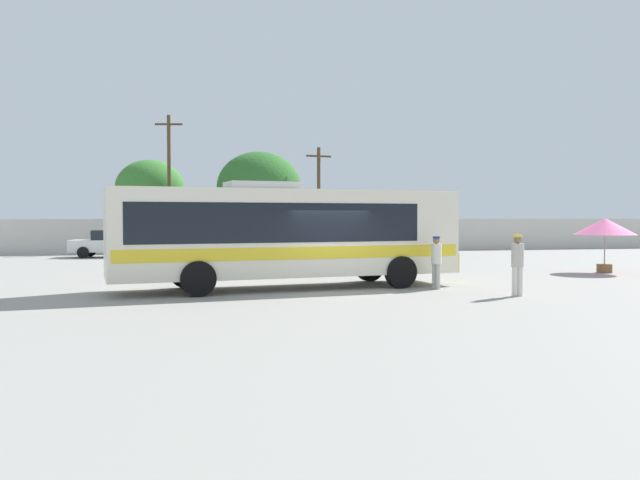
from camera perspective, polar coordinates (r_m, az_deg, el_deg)
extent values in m
plane|color=gray|center=(30.24, -3.39, -2.33)|extent=(300.00, 300.00, 0.00)
cube|color=beige|center=(42.38, -5.91, 0.39)|extent=(80.00, 0.30, 2.16)
cube|color=silver|center=(20.99, -2.90, 0.66)|extent=(11.39, 4.06, 2.72)
cube|color=black|center=(20.82, -4.37, 1.55)|extent=(9.41, 3.82, 1.20)
cube|color=yellow|center=(21.01, -2.90, -0.97)|extent=(11.18, 4.06, 0.38)
cube|color=#19212D|center=(23.25, 10.39, 1.97)|extent=(0.36, 2.28, 1.41)
cube|color=yellow|center=(23.30, 10.38, -1.77)|extent=(0.40, 2.48, 0.65)
cube|color=#B2B2B2|center=(20.77, -5.12, 4.72)|extent=(2.37, 1.69, 0.24)
cylinder|color=black|center=(23.42, 4.33, -2.33)|extent=(1.07, 0.44, 1.04)
cylinder|color=black|center=(21.22, 7.06, -2.80)|extent=(1.07, 0.44, 1.04)
cylinder|color=black|center=(21.57, -11.68, -2.75)|extent=(1.07, 0.44, 1.04)
cylinder|color=black|center=(19.17, -10.61, -3.34)|extent=(1.07, 0.44, 1.04)
cylinder|color=#B7B2A8|center=(21.21, 9.97, -3.14)|extent=(0.15, 0.15, 0.80)
cylinder|color=#B7B2A8|center=(21.10, 10.25, -3.17)|extent=(0.15, 0.15, 0.80)
cylinder|color=silver|center=(21.11, 10.12, -1.20)|extent=(0.43, 0.43, 0.64)
sphere|color=#8C6647|center=(21.09, 10.13, -0.04)|extent=(0.22, 0.22, 0.22)
cylinder|color=navy|center=(21.08, 10.13, 0.22)|extent=(0.23, 0.23, 0.07)
cylinder|color=silver|center=(19.83, 17.06, -3.49)|extent=(0.16, 0.16, 0.86)
cylinder|color=silver|center=(19.76, 16.64, -3.50)|extent=(0.16, 0.16, 0.86)
cylinder|color=#B7B2A8|center=(19.74, 16.87, -1.28)|extent=(0.38, 0.38, 0.68)
sphere|color=#8C6647|center=(19.72, 16.89, 0.04)|extent=(0.23, 0.23, 0.23)
cylinder|color=yellow|center=(19.71, 16.89, 0.34)|extent=(0.24, 0.24, 0.07)
cylinder|color=gray|center=(29.21, 23.60, -0.49)|extent=(0.05, 0.05, 2.19)
cone|color=pink|center=(29.19, 23.63, 1.09)|extent=(2.46, 2.46, 0.68)
cube|color=brown|center=(29.26, 23.58, -2.29)|extent=(0.48, 0.48, 0.36)
cube|color=silver|center=(38.93, -17.66, -0.47)|extent=(4.71, 2.20, 0.67)
cube|color=black|center=(38.87, -17.34, 0.43)|extent=(2.65, 1.87, 0.55)
cylinder|color=black|center=(38.37, -19.97, -1.04)|extent=(0.66, 0.28, 0.64)
cylinder|color=black|center=(40.09, -19.41, -0.90)|extent=(0.66, 0.28, 0.64)
cylinder|color=black|center=(37.84, -15.79, -1.03)|extent=(0.66, 0.28, 0.64)
cylinder|color=black|center=(39.58, -15.40, -0.90)|extent=(0.66, 0.28, 0.64)
cube|color=slate|center=(39.27, -8.79, -0.39)|extent=(4.11, 2.03, 0.65)
cube|color=black|center=(39.25, -9.09, 0.48)|extent=(2.30, 1.78, 0.54)
cylinder|color=black|center=(40.19, -7.01, -0.79)|extent=(0.65, 0.26, 0.64)
cylinder|color=black|center=(38.43, -6.93, -0.92)|extent=(0.65, 0.26, 0.64)
cylinder|color=black|center=(40.19, -10.56, -0.81)|extent=(0.65, 0.26, 0.64)
cylinder|color=black|center=(38.43, -10.64, -0.94)|extent=(0.65, 0.26, 0.64)
cylinder|color=#4C3823|center=(44.56, -13.03, 4.84)|extent=(0.24, 0.24, 9.02)
cube|color=#473321|center=(44.92, -13.07, 9.82)|extent=(1.79, 0.43, 0.12)
cylinder|color=#4C3823|center=(44.93, -0.11, 3.61)|extent=(0.24, 0.24, 7.05)
cube|color=#473321|center=(45.11, -0.11, 7.33)|extent=(1.79, 0.44, 0.12)
cylinder|color=brown|center=(49.05, -14.59, 0.81)|extent=(0.32, 0.32, 2.60)
ellipsoid|color=#38752D|center=(49.08, -14.62, 4.35)|extent=(4.95, 4.95, 4.21)
cylinder|color=brown|center=(45.73, -5.33, 0.59)|extent=(0.32, 0.32, 2.29)
ellipsoid|color=#2D6628|center=(45.76, -5.35, 4.59)|extent=(5.86, 5.86, 4.98)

